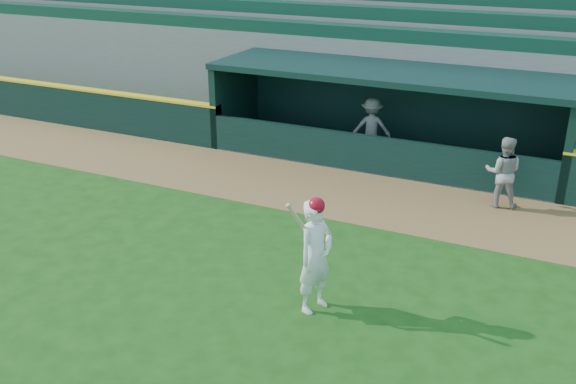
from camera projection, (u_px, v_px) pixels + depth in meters
ground at (249, 293)px, 11.15m from camera, size 120.00×120.00×0.00m
warning_track at (347, 194)px, 15.24m from camera, size 40.00×3.00×0.01m
field_wall_left at (18, 99)px, 21.23m from camera, size 15.50×0.30×1.20m
wall_stripe_left at (15, 80)px, 20.98m from camera, size 15.50×0.32×0.06m
dugout_player_front at (503, 172)px, 14.30m from camera, size 0.88×0.73×1.64m
dugout_player_inside at (371, 127)px, 17.56m from camera, size 1.17×0.88×1.61m
dugout at (389, 108)px, 17.31m from camera, size 9.40×2.80×2.46m
stands at (432, 43)px, 20.73m from camera, size 34.50×6.25×7.53m
batter_at_plate at (315, 255)px, 10.34m from camera, size 0.68×0.85×2.01m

